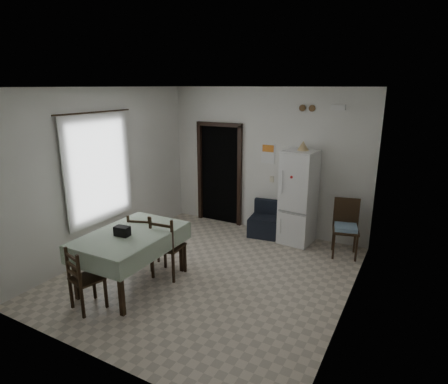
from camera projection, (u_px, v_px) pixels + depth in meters
ground at (209, 274)px, 6.01m from camera, size 4.50×4.50×0.00m
ceiling at (207, 87)px, 5.21m from camera, size 4.20×4.50×0.02m
wall_back at (266, 161)px, 7.51m from camera, size 4.20×0.02×2.90m
wall_front at (91, 239)px, 3.71m from camera, size 4.20×0.02×2.90m
wall_left at (106, 172)px, 6.58m from camera, size 0.02×4.50×2.90m
wall_right at (353, 208)px, 4.64m from camera, size 0.02×4.50×2.90m
doorway at (225, 173)px, 8.27m from camera, size 1.06×0.52×2.22m
window_recess at (94, 169)px, 6.40m from camera, size 0.10×1.20×1.60m
curtain at (99, 169)px, 6.35m from camera, size 0.02×1.45×1.85m
curtain_rod at (94, 112)px, 6.09m from camera, size 0.02×1.60×0.02m
calendar at (268, 153)px, 7.43m from camera, size 0.28×0.02×0.40m
calendar_image at (268, 148)px, 7.40m from camera, size 0.24×0.01×0.14m
light_switch at (272, 179)px, 7.53m from camera, size 0.08×0.02×0.12m
vent_left at (302, 108)px, 6.88m from camera, size 0.12×0.03×0.12m
vent_right at (312, 108)px, 6.80m from camera, size 0.12×0.03×0.12m
emergency_light at (338, 107)px, 6.55m from camera, size 0.25×0.07×0.09m
fridge at (298, 198)px, 7.02m from camera, size 0.63×0.63×1.78m
tan_cone at (303, 146)px, 6.77m from camera, size 0.24×0.24×0.17m
navy_seat at (265, 219)px, 7.47m from camera, size 0.65×0.63×0.70m
corner_chair at (346, 229)px, 6.53m from camera, size 0.53×0.53×1.01m
dining_table at (132, 259)px, 5.61m from camera, size 1.07×1.61×0.84m
black_bag at (122, 231)px, 5.37m from camera, size 0.23×0.15×0.14m
dining_chair_far_left at (144, 240)px, 6.16m from camera, size 0.52×0.52×0.95m
dining_chair_far_right at (168, 245)px, 5.85m from camera, size 0.48×0.48×1.02m
dining_chair_near_head at (87, 278)px, 4.99m from camera, size 0.47×0.47×0.90m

